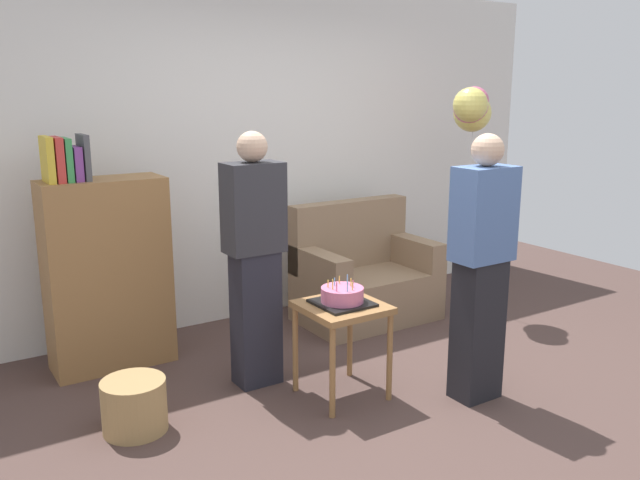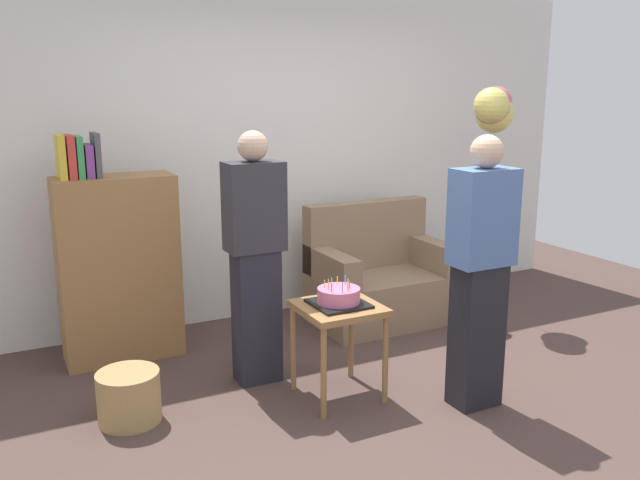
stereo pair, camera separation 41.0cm
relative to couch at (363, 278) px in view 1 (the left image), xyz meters
The scene contains 11 objects.
ground_plane 1.61m from the couch, 116.24° to the right, with size 8.00×8.00×0.00m, color #4C3833.
wall_back 1.38m from the couch, 137.45° to the left, with size 6.00×0.10×2.70m, color silver.
couch is the anchor object (origin of this frame).
bookshelf 2.07m from the couch, behind, with size 0.80×0.36×1.59m.
side_table 1.46m from the couch, 131.49° to the right, with size 0.48×0.48×0.60m.
birthday_cake 1.49m from the couch, 131.49° to the right, with size 0.32×0.32×0.17m.
person_blowing_candles 1.55m from the couch, 154.28° to the right, with size 0.36×0.22×1.63m.
person_holding_cake 1.65m from the couch, 100.15° to the right, with size 0.36×0.22×1.63m.
wicker_basket 2.35m from the couch, 159.32° to the right, with size 0.36×0.36×0.30m, color #A88451.
handbag 0.97m from the couch, 50.42° to the right, with size 0.28×0.14×0.20m, color #473328.
balloon_bunch 1.66m from the couch, 15.90° to the right, with size 0.39×0.37×1.89m.
Camera 1 is at (-2.46, -2.84, 1.89)m, focal length 37.31 mm.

